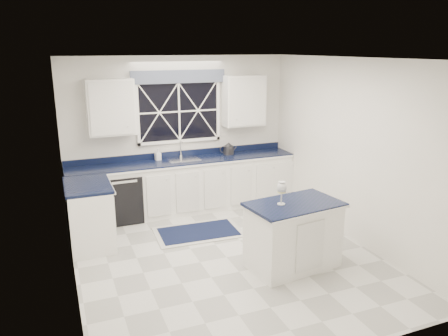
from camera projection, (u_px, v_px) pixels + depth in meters
name	position (u px, v px, depth m)	size (l,w,h in m)	color
ground	(227.00, 257.00, 6.10)	(4.50, 4.50, 0.00)	silver
back_wall	(179.00, 134.00, 7.75)	(4.00, 0.10, 2.70)	silver
base_cabinets	(169.00, 192.00, 7.45)	(3.99, 1.60, 0.90)	white
countertop	(184.00, 161.00, 7.60)	(3.98, 0.64, 0.04)	black
dishwasher	(122.00, 196.00, 7.34)	(0.60, 0.58, 0.82)	black
window	(179.00, 107.00, 7.58)	(1.65, 0.09, 1.26)	black
upper_cabinets	(181.00, 104.00, 7.45)	(3.10, 0.34, 0.90)	white
faucet	(181.00, 149.00, 7.72)	(0.05, 0.20, 0.30)	silver
island	(293.00, 235.00, 5.74)	(1.28, 0.87, 0.90)	white
rug	(198.00, 232.00, 6.90)	(1.38, 0.88, 0.02)	#B5B5B0
kettle	(228.00, 149.00, 7.96)	(0.30, 0.24, 0.22)	#2D2C2F
wine_glass	(282.00, 189.00, 5.52)	(0.13, 0.13, 0.30)	silver
soap_bottle	(158.00, 154.00, 7.55)	(0.09, 0.09, 0.20)	silver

